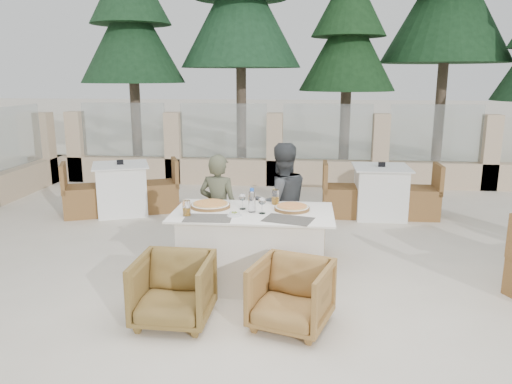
# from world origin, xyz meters

# --- Properties ---
(ground) EXTENTS (80.00, 80.00, 0.00)m
(ground) POSITION_xyz_m (0.00, 0.00, 0.00)
(ground) COLOR silver
(ground) RESTS_ON ground
(sand_patch) EXTENTS (30.00, 16.00, 0.01)m
(sand_patch) POSITION_xyz_m (0.00, 14.00, 0.01)
(sand_patch) COLOR beige
(sand_patch) RESTS_ON ground
(perimeter_wall_far) EXTENTS (10.00, 0.34, 1.60)m
(perimeter_wall_far) POSITION_xyz_m (0.00, 4.80, 0.80)
(perimeter_wall_far) COLOR beige
(perimeter_wall_far) RESTS_ON ground
(pine_far_left) EXTENTS (2.42, 2.42, 5.50)m
(pine_far_left) POSITION_xyz_m (-3.50, 7.00, 2.75)
(pine_far_left) COLOR #1B4022
(pine_far_left) RESTS_ON ground
(pine_mid_left) EXTENTS (2.86, 2.86, 6.50)m
(pine_mid_left) POSITION_xyz_m (-1.00, 7.50, 3.25)
(pine_mid_left) COLOR #1E4828
(pine_mid_left) RESTS_ON ground
(pine_centre) EXTENTS (2.20, 2.20, 5.00)m
(pine_centre) POSITION_xyz_m (1.50, 7.20, 2.50)
(pine_centre) COLOR #1B3F1D
(pine_centre) RESTS_ON ground
(pine_mid_right) EXTENTS (2.99, 2.99, 6.80)m
(pine_mid_right) POSITION_xyz_m (3.80, 7.80, 3.40)
(pine_mid_right) COLOR #1A3F20
(pine_mid_right) RESTS_ON ground
(dining_table) EXTENTS (1.60, 0.90, 0.77)m
(dining_table) POSITION_xyz_m (0.09, 0.01, 0.39)
(dining_table) COLOR white
(dining_table) RESTS_ON ground
(placemat_near_left) EXTENTS (0.46, 0.32, 0.00)m
(placemat_near_left) POSITION_xyz_m (-0.31, -0.27, 0.77)
(placemat_near_left) COLOR #5D5850
(placemat_near_left) RESTS_ON dining_table
(placemat_near_right) EXTENTS (0.51, 0.41, 0.00)m
(placemat_near_right) POSITION_xyz_m (0.45, -0.24, 0.77)
(placemat_near_right) COLOR #4E4A43
(placemat_near_right) RESTS_ON dining_table
(pizza_left) EXTENTS (0.43, 0.43, 0.05)m
(pizza_left) POSITION_xyz_m (-0.36, 0.13, 0.80)
(pizza_left) COLOR orange
(pizza_left) RESTS_ON dining_table
(pizza_right) EXTENTS (0.44, 0.44, 0.05)m
(pizza_right) POSITION_xyz_m (0.48, 0.11, 0.79)
(pizza_right) COLOR #D9531D
(pizza_right) RESTS_ON dining_table
(water_bottle) EXTENTS (0.07, 0.07, 0.24)m
(water_bottle) POSITION_xyz_m (0.08, -0.00, 0.89)
(water_bottle) COLOR #C1DBFD
(water_bottle) RESTS_ON dining_table
(wine_glass_centre) EXTENTS (0.09, 0.09, 0.18)m
(wine_glass_centre) POSITION_xyz_m (-0.02, 0.09, 0.86)
(wine_glass_centre) COLOR white
(wine_glass_centre) RESTS_ON dining_table
(wine_glass_near) EXTENTS (0.10, 0.10, 0.18)m
(wine_glass_near) POSITION_xyz_m (0.19, -0.06, 0.86)
(wine_glass_near) COLOR silver
(wine_glass_near) RESTS_ON dining_table
(beer_glass_left) EXTENTS (0.09, 0.09, 0.15)m
(beer_glass_left) POSITION_xyz_m (-0.53, -0.21, 0.85)
(beer_glass_left) COLOR orange
(beer_glass_left) RESTS_ON dining_table
(beer_glass_right) EXTENTS (0.08, 0.08, 0.16)m
(beer_glass_right) POSITION_xyz_m (0.29, 0.33, 0.85)
(beer_glass_right) COLOR orange
(beer_glass_right) RESTS_ON dining_table
(olive_dish) EXTENTS (0.11, 0.11, 0.04)m
(olive_dish) POSITION_xyz_m (-0.07, -0.17, 0.79)
(olive_dish) COLOR silver
(olive_dish) RESTS_ON dining_table
(armchair_far_left) EXTENTS (0.85, 0.87, 0.63)m
(armchair_far_left) POSITION_xyz_m (-0.49, 0.71, 0.32)
(armchair_far_left) COLOR brown
(armchair_far_left) RESTS_ON ground
(armchair_far_right) EXTENTS (0.70, 0.72, 0.63)m
(armchair_far_right) POSITION_xyz_m (0.51, 0.85, 0.31)
(armchair_far_right) COLOR olive
(armchair_far_right) RESTS_ON ground
(armchair_near_left) EXTENTS (0.65, 0.67, 0.59)m
(armchair_near_left) POSITION_xyz_m (-0.50, -0.88, 0.30)
(armchair_near_left) COLOR brown
(armchair_near_left) RESTS_ON ground
(armchair_near_right) EXTENTS (0.78, 0.79, 0.58)m
(armchair_near_right) POSITION_xyz_m (0.51, -0.85, 0.29)
(armchair_near_right) COLOR olive
(armchair_near_right) RESTS_ON ground
(diner_left) EXTENTS (0.51, 0.40, 1.25)m
(diner_left) POSITION_xyz_m (-0.36, 0.59, 0.63)
(diner_left) COLOR #4E503A
(diner_left) RESTS_ON ground
(diner_right) EXTENTS (0.83, 0.75, 1.38)m
(diner_right) POSITION_xyz_m (0.34, 0.64, 0.69)
(diner_right) COLOR #3C3F41
(diner_right) RESTS_ON ground
(bg_table_a) EXTENTS (1.83, 1.36, 0.77)m
(bg_table_a) POSITION_xyz_m (-2.22, 2.50, 0.39)
(bg_table_a) COLOR white
(bg_table_a) RESTS_ON ground
(bg_table_b) EXTENTS (1.65, 0.83, 0.77)m
(bg_table_b) POSITION_xyz_m (1.73, 2.70, 0.39)
(bg_table_b) COLOR white
(bg_table_b) RESTS_ON ground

